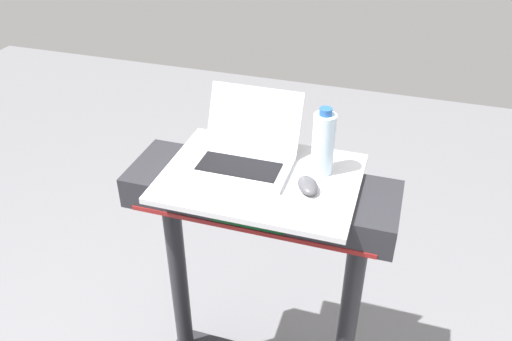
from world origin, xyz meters
The scene contains 4 objects.
desk_board centered at (0.00, 0.70, 1.13)m, with size 0.63×0.46×0.02m, color silver.
laptop centered at (-0.07, 0.76, 1.19)m, with size 0.33×0.30×0.21m.
computer_mouse centered at (0.16, 0.67, 1.16)m, with size 0.06×0.10×0.03m, color #4C4C51.
water_bottle centered at (0.18, 0.78, 1.25)m, with size 0.07×0.07×0.23m.
Camera 1 is at (0.41, -0.65, 2.09)m, focal length 36.78 mm.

